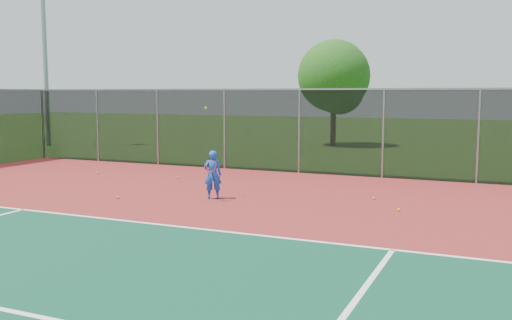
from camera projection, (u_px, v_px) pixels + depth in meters
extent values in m
plane|color=#2A4F16|center=(220.00, 287.00, 8.48)|extent=(120.00, 120.00, 0.00)
cube|color=maroon|center=(271.00, 253.00, 10.29)|extent=(30.00, 20.00, 0.02)
cube|color=white|center=(393.00, 250.00, 10.40)|extent=(22.00, 0.10, 0.00)
cube|color=black|center=(383.00, 134.00, 19.21)|extent=(30.00, 0.04, 3.00)
cube|color=gray|center=(384.00, 89.00, 19.04)|extent=(30.00, 0.06, 0.06)
imported|color=blue|center=(213.00, 175.00, 15.45)|extent=(0.57, 0.51, 1.32)
cylinder|color=black|center=(213.00, 177.00, 15.17)|extent=(0.03, 0.15, 0.27)
torus|color=#A51414|center=(211.00, 166.00, 15.04)|extent=(0.30, 0.13, 0.29)
sphere|color=#ADC516|center=(206.00, 108.00, 15.44)|extent=(0.07, 0.07, 0.07)
sphere|color=#ADC516|center=(98.00, 173.00, 20.30)|extent=(0.07, 0.07, 0.07)
sphere|color=#ADC516|center=(178.00, 177.00, 19.28)|extent=(0.07, 0.07, 0.07)
sphere|color=#ADC516|center=(118.00, 197.00, 15.51)|extent=(0.07, 0.07, 0.07)
sphere|color=#ADC516|center=(374.00, 198.00, 15.40)|extent=(0.07, 0.07, 0.07)
sphere|color=#ADC516|center=(399.00, 210.00, 13.87)|extent=(0.07, 0.07, 0.07)
cylinder|color=gray|center=(45.00, 41.00, 30.63)|extent=(0.24, 0.24, 11.31)
cylinder|color=#382514|center=(333.00, 125.00, 31.42)|extent=(0.30, 0.30, 2.22)
sphere|color=#1B4A13|center=(334.00, 76.00, 31.11)|extent=(3.95, 3.95, 3.95)
sphere|color=#1B4A13|center=(339.00, 89.00, 30.76)|extent=(2.71, 2.71, 2.71)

